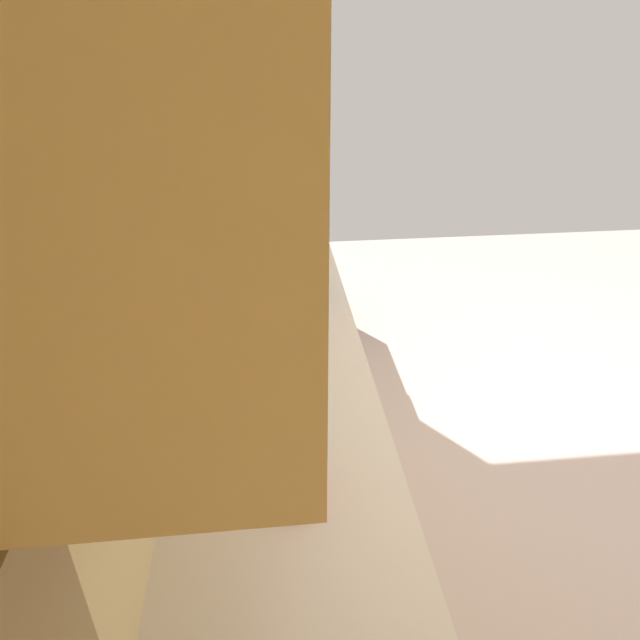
{
  "coord_description": "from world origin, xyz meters",
  "views": [
    {
      "loc": [
        -1.81,
        1.34,
        2.01
      ],
      "look_at": [
        -0.52,
        1.21,
        1.28
      ],
      "focal_mm": 31.24,
      "sensor_mm": 36.0,
      "label": 1
    }
  ],
  "objects": [
    {
      "name": "wall_back",
      "position": [
        0.0,
        1.7,
        1.33
      ],
      "size": [
        4.24,
        0.12,
        2.66
      ],
      "primitive_type": "cube",
      "color": "#EACD8C",
      "rests_on": "ground_plane"
    },
    {
      "name": "microwave",
      "position": [
        0.43,
        1.34,
        1.04
      ],
      "size": [
        0.46,
        0.34,
        0.3
      ],
      "color": "white",
      "rests_on": "counter_run"
    },
    {
      "name": "upper_cabinets",
      "position": [
        -0.31,
        1.47,
        1.92
      ],
      "size": [
        2.19,
        0.35,
        0.75
      ],
      "color": "#ECBF76"
    },
    {
      "name": "counter_run",
      "position": [
        -0.31,
        1.32,
        0.45
      ],
      "size": [
        3.48,
        0.66,
        0.89
      ],
      "color": "#E4C575",
      "rests_on": "ground_plane"
    },
    {
      "name": "oven_range",
      "position": [
        1.71,
        1.32,
        0.46
      ],
      "size": [
        0.59,
        0.65,
        1.07
      ],
      "color": "black",
      "rests_on": "ground_plane"
    },
    {
      "name": "bowl",
      "position": [
        -0.76,
        1.28,
        0.92
      ],
      "size": [
        0.13,
        0.13,
        0.06
      ],
      "color": "#D84C47",
      "rests_on": "counter_run"
    },
    {
      "name": "kettle",
      "position": [
        -0.4,
        1.28,
        0.95
      ],
      "size": [
        0.19,
        0.14,
        0.15
      ],
      "color": "#B7BABF",
      "rests_on": "counter_run"
    },
    {
      "name": "ground_plane",
      "position": [
        0.0,
        0.0,
        0.0
      ],
      "size": [
        6.59,
        6.59,
        0.0
      ],
      "primitive_type": "plane",
      "color": "beige"
    }
  ]
}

